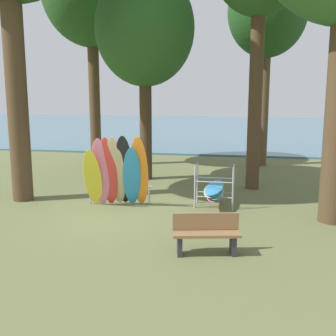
{
  "coord_description": "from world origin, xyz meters",
  "views": [
    {
      "loc": [
        3.54,
        -10.83,
        3.34
      ],
      "look_at": [
        1.25,
        1.26,
        1.1
      ],
      "focal_mm": 44.22,
      "sensor_mm": 36.0,
      "label": 1
    }
  ],
  "objects_px": {
    "tree_mid_behind": "(145,30)",
    "leaning_board_pile": "(116,173)",
    "park_bench": "(206,233)",
    "board_storage_rack": "(214,190)",
    "tree_far_right_back": "(268,13)"
  },
  "relations": [
    {
      "from": "leaning_board_pile",
      "to": "park_bench",
      "type": "distance_m",
      "value": 4.34
    },
    {
      "from": "board_storage_rack",
      "to": "park_bench",
      "type": "bearing_deg",
      "value": -88.09
    },
    {
      "from": "park_bench",
      "to": "tree_far_right_back",
      "type": "bearing_deg",
      "value": 82.4
    },
    {
      "from": "leaning_board_pile",
      "to": "board_storage_rack",
      "type": "distance_m",
      "value": 2.94
    },
    {
      "from": "leaning_board_pile",
      "to": "board_storage_rack",
      "type": "relative_size",
      "value": 1.03
    },
    {
      "from": "tree_mid_behind",
      "to": "tree_far_right_back",
      "type": "height_order",
      "value": "tree_far_right_back"
    },
    {
      "from": "leaning_board_pile",
      "to": "board_storage_rack",
      "type": "xyz_separation_m",
      "value": [
        2.82,
        0.62,
        -0.52
      ]
    },
    {
      "from": "tree_mid_behind",
      "to": "board_storage_rack",
      "type": "xyz_separation_m",
      "value": [
        2.94,
        -3.5,
        -5.14
      ]
    },
    {
      "from": "tree_far_right_back",
      "to": "board_storage_rack",
      "type": "height_order",
      "value": "tree_far_right_back"
    },
    {
      "from": "tree_far_right_back",
      "to": "board_storage_rack",
      "type": "xyz_separation_m",
      "value": [
        -1.63,
        -7.5,
        -6.3
      ]
    },
    {
      "from": "tree_mid_behind",
      "to": "park_bench",
      "type": "distance_m",
      "value": 9.42
    },
    {
      "from": "leaning_board_pile",
      "to": "board_storage_rack",
      "type": "height_order",
      "value": "leaning_board_pile"
    },
    {
      "from": "leaning_board_pile",
      "to": "park_bench",
      "type": "relative_size",
      "value": 1.5
    },
    {
      "from": "tree_far_right_back",
      "to": "park_bench",
      "type": "height_order",
      "value": "tree_far_right_back"
    },
    {
      "from": "tree_mid_behind",
      "to": "leaning_board_pile",
      "type": "bearing_deg",
      "value": -88.44
    }
  ]
}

